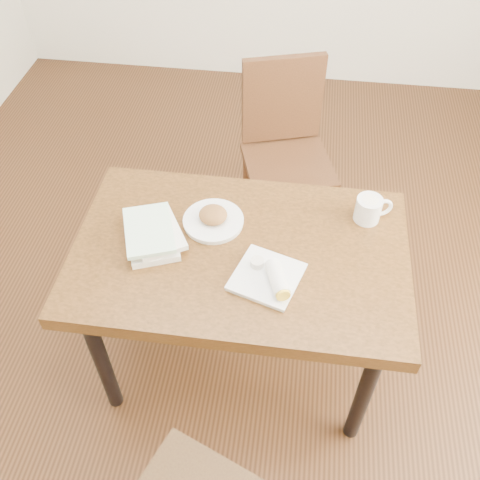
# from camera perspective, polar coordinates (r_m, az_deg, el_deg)

# --- Properties ---
(ground) EXTENTS (4.00, 5.00, 0.01)m
(ground) POSITION_cam_1_polar(r_m,az_deg,el_deg) (2.54, 0.00, -12.40)
(ground) COLOR #472814
(ground) RESTS_ON ground
(room_walls) EXTENTS (4.02, 5.02, 2.80)m
(room_walls) POSITION_cam_1_polar(r_m,az_deg,el_deg) (1.40, 0.00, 23.82)
(room_walls) COLOR white
(room_walls) RESTS_ON ground
(table) EXTENTS (1.21, 0.77, 0.75)m
(table) POSITION_cam_1_polar(r_m,az_deg,el_deg) (1.99, 0.00, -2.66)
(table) COLOR brown
(table) RESTS_ON ground
(chair_far) EXTENTS (0.53, 0.53, 0.95)m
(chair_far) POSITION_cam_1_polar(r_m,az_deg,el_deg) (2.74, 4.83, 10.32)
(chair_far) COLOR #482814
(chair_far) RESTS_ON ground
(plate_scone) EXTENTS (0.23, 0.23, 0.07)m
(plate_scone) POSITION_cam_1_polar(r_m,az_deg,el_deg) (2.00, -2.87, 2.28)
(plate_scone) COLOR white
(plate_scone) RESTS_ON table
(coffee_mug) EXTENTS (0.14, 0.10, 0.10)m
(coffee_mug) POSITION_cam_1_polar(r_m,az_deg,el_deg) (2.06, 13.64, 3.27)
(coffee_mug) COLOR white
(coffee_mug) RESTS_ON table
(plate_burrito) EXTENTS (0.27, 0.27, 0.07)m
(plate_burrito) POSITION_cam_1_polar(r_m,az_deg,el_deg) (1.82, 3.22, -3.99)
(plate_burrito) COLOR white
(plate_burrito) RESTS_ON table
(book_stack) EXTENTS (0.27, 0.31, 0.07)m
(book_stack) POSITION_cam_1_polar(r_m,az_deg,el_deg) (1.96, -9.31, 0.68)
(book_stack) COLOR white
(book_stack) RESTS_ON table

